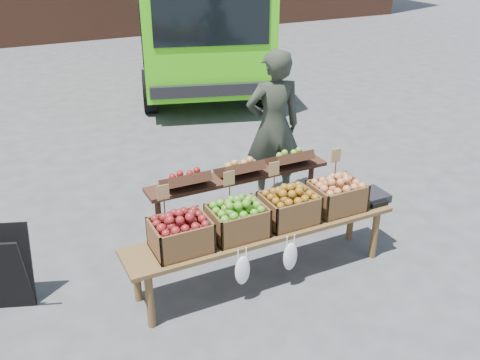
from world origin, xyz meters
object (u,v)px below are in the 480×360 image
back_table (239,198)px  crate_red_apples (289,208)px  delivery_van (198,28)px  crate_golden_apples (181,235)px  vendor (273,127)px  weighing_scale (370,196)px  crate_green_apples (337,196)px  crate_russet_pears (237,221)px  display_bench (263,253)px

back_table → crate_red_apples: (0.17, -0.72, 0.19)m
delivery_van → crate_golden_apples: delivery_van is taller
vendor → weighing_scale: (0.32, -1.47, -0.33)m
crate_green_apples → crate_russet_pears: bearing=180.0°
back_table → crate_red_apples: 0.76m
weighing_scale → crate_green_apples: bearing=180.0°
crate_russet_pears → crate_green_apples: same height
crate_golden_apples → weighing_scale: bearing=0.0°
display_bench → crate_golden_apples: crate_golden_apples is taller
display_bench → crate_russet_pears: crate_russet_pears is taller
vendor → display_bench: vendor is taller
delivery_van → display_bench: size_ratio=1.99×
crate_green_apples → delivery_van: bearing=79.2°
delivery_van → back_table: delivery_van is taller
back_table → crate_golden_apples: bearing=-142.1°
weighing_scale → vendor: bearing=102.4°
crate_red_apples → crate_green_apples: same height
delivery_van → crate_russet_pears: (-2.38, -6.73, -0.49)m
delivery_van → crate_golden_apples: (-2.93, -6.73, -0.49)m
weighing_scale → delivery_van: bearing=82.7°
back_table → weighing_scale: bearing=-32.1°
weighing_scale → back_table: bearing=147.9°
crate_red_apples → weighing_scale: 0.98m
display_bench → crate_russet_pears: 0.51m
crate_red_apples → weighing_scale: crate_red_apples is taller
delivery_van → crate_green_apples: delivery_van is taller
delivery_van → vendor: size_ratio=2.84×
crate_golden_apples → crate_red_apples: (1.10, 0.00, 0.00)m
delivery_van → crate_green_apples: size_ratio=10.73×
display_bench → weighing_scale: size_ratio=7.94×
crate_russet_pears → weighing_scale: 1.53m
back_table → delivery_van: bearing=71.5°
crate_russet_pears → delivery_van: bearing=70.5°
delivery_van → vendor: bearing=-85.9°
back_table → crate_red_apples: size_ratio=4.20×
crate_green_apples → weighing_scale: bearing=0.0°
delivery_van → crate_russet_pears: size_ratio=10.73×
delivery_van → crate_golden_apples: bearing=-96.8°
crate_golden_apples → weighing_scale: 2.08m
display_bench → crate_red_apples: bearing=0.0°
crate_golden_apples → vendor: bearing=39.9°
crate_golden_apples → display_bench: bearing=0.0°
crate_golden_apples → weighing_scale: (2.08, 0.00, -0.10)m
crate_golden_apples → crate_green_apples: same height
crate_russet_pears → back_table: bearing=62.4°
crate_red_apples → back_table: bearing=103.6°
display_bench → crate_russet_pears: (-0.28, 0.00, 0.42)m
vendor → crate_red_apples: 1.62m
back_table → display_bench: size_ratio=0.78×
delivery_van → weighing_scale: bearing=-80.5°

